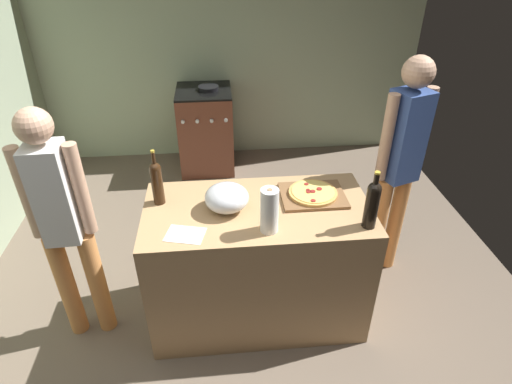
# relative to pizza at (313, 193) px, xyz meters

# --- Properties ---
(ground_plane) EXTENTS (4.40, 3.74, 0.02)m
(ground_plane) POSITION_rel_pizza_xyz_m (-0.53, 0.84, -0.93)
(ground_plane) COLOR #6B5B4C
(kitchen_wall_rear) EXTENTS (4.40, 0.10, 2.60)m
(kitchen_wall_rear) POSITION_rel_pizza_xyz_m (-0.53, 2.46, 0.38)
(kitchen_wall_rear) COLOR #99A889
(kitchen_wall_rear) RESTS_ON ground_plane
(counter) EXTENTS (1.38, 0.71, 0.88)m
(counter) POSITION_rel_pizza_xyz_m (-0.36, -0.09, -0.47)
(counter) COLOR tan
(counter) RESTS_ON ground_plane
(cutting_board) EXTENTS (0.40, 0.32, 0.02)m
(cutting_board) POSITION_rel_pizza_xyz_m (0.00, 0.00, -0.02)
(cutting_board) COLOR brown
(cutting_board) RESTS_ON counter
(pizza) EXTENTS (0.30, 0.30, 0.03)m
(pizza) POSITION_rel_pizza_xyz_m (0.00, 0.00, 0.00)
(pizza) COLOR tan
(pizza) RESTS_ON cutting_board
(mixing_bowl) EXTENTS (0.26, 0.26, 0.16)m
(mixing_bowl) POSITION_rel_pizza_xyz_m (-0.54, -0.08, 0.05)
(mixing_bowl) COLOR #B2B2B7
(mixing_bowl) RESTS_ON counter
(paper_towel_roll) EXTENTS (0.10, 0.10, 0.27)m
(paper_towel_roll) POSITION_rel_pizza_xyz_m (-0.32, -0.31, 0.10)
(paper_towel_roll) COLOR white
(paper_towel_roll) RESTS_ON counter
(wine_bottle_amber) EXTENTS (0.08, 0.08, 0.35)m
(wine_bottle_amber) POSITION_rel_pizza_xyz_m (0.25, -0.33, 0.13)
(wine_bottle_amber) COLOR black
(wine_bottle_amber) RESTS_ON counter
(wine_bottle_green) EXTENTS (0.07, 0.07, 0.36)m
(wine_bottle_green) POSITION_rel_pizza_xyz_m (-0.95, 0.03, 0.12)
(wine_bottle_green) COLOR #331E0F
(wine_bottle_green) RESTS_ON counter
(recipe_sheet) EXTENTS (0.24, 0.20, 0.00)m
(recipe_sheet) POSITION_rel_pizza_xyz_m (-0.78, -0.31, -0.03)
(recipe_sheet) COLOR white
(recipe_sheet) RESTS_ON counter
(stove) EXTENTS (0.57, 0.62, 0.93)m
(stove) POSITION_rel_pizza_xyz_m (-0.70, 2.06, -0.47)
(stove) COLOR brown
(stove) RESTS_ON ground_plane
(person_in_stripes) EXTENTS (0.36, 0.21, 1.58)m
(person_in_stripes) POSITION_rel_pizza_xyz_m (-1.48, -0.13, -0.02)
(person_in_stripes) COLOR #D88C4C
(person_in_stripes) RESTS_ON ground_plane
(person_in_red) EXTENTS (0.37, 0.26, 1.68)m
(person_in_red) POSITION_rel_pizza_xyz_m (0.66, 0.26, 0.05)
(person_in_red) COLOR #D88C4C
(person_in_red) RESTS_ON ground_plane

